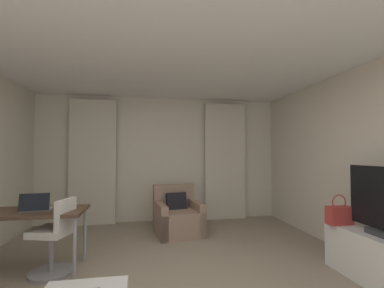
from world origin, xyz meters
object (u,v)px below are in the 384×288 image
Objects in this scene: armchair at (178,217)px; desk at (23,216)px; laptop at (36,207)px; tv_console at (384,261)px; handbag_primary at (339,215)px; desk_chair at (55,241)px.

armchair is 0.65× the size of desk.
laptop is at bearing -10.49° from desk.
armchair is at bearing 31.04° from desk.
laptop is (0.15, -0.03, 0.11)m from desk.
desk is (-2.00, -1.20, 0.39)m from armchair.
handbag_primary is at bearing 105.91° from tv_console.
handbag_primary is (1.80, -1.75, 0.38)m from armchair.
laptop is 3.95m from tv_console.
desk is 1.11× the size of tv_console.
desk_chair is 0.46m from laptop.
desk_chair is 3.67m from tv_console.
tv_console is at bearing -14.43° from desk_chair.
tv_console is 3.42× the size of handbag_primary.
armchair is 2.46× the size of handbag_primary.
laptop is at bearing -146.35° from armchair.
desk is at bearing 164.56° from desk_chair.
tv_console is at bearing -74.09° from handbag_primary.
armchair is 2.28m from laptop.
desk_chair is (-1.61, -1.31, 0.11)m from armchair.
armchair is 1.03× the size of desk_chair.
tv_console is (3.79, -0.99, -0.51)m from laptop.
armchair is at bearing 135.88° from handbag_primary.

